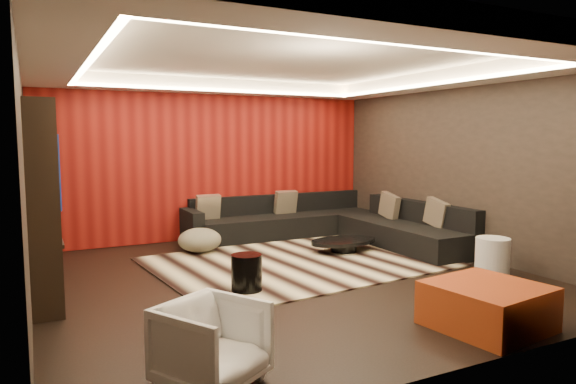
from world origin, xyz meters
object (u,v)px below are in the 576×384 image
drum_stool (247,272)px  armchair (212,344)px  sectional_sofa (328,226)px  white_side_table (492,258)px  coffee_table (344,245)px  orange_ottoman (487,306)px

drum_stool → armchair: bearing=-118.5°
armchair → sectional_sofa: size_ratio=0.19×
white_side_table → sectional_sofa: 3.17m
white_side_table → drum_stool: bearing=163.7°
armchair → coffee_table: bearing=15.4°
white_side_table → orange_ottoman: white_side_table is taller
drum_stool → sectional_sofa: 3.31m
coffee_table → white_side_table: (0.88, -2.15, 0.15)m
drum_stool → armchair: size_ratio=0.63×
coffee_table → orange_ottoman: size_ratio=1.18×
coffee_table → armchair: size_ratio=1.65×
drum_stool → white_side_table: white_side_table is taller
coffee_table → orange_ottoman: (-0.55, -3.36, 0.10)m
orange_ottoman → armchair: bearing=178.3°
orange_ottoman → sectional_sofa: size_ratio=0.26×
coffee_table → orange_ottoman: bearing=-99.3°
coffee_table → armchair: (-3.27, -3.28, 0.20)m
coffee_table → white_side_table: size_ratio=2.11×
coffee_table → sectional_sofa: size_ratio=0.31×
armchair → drum_stool: bearing=31.8°
orange_ottoman → sectional_sofa: bearing=79.0°
armchair → sectional_sofa: sectional_sofa is taller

